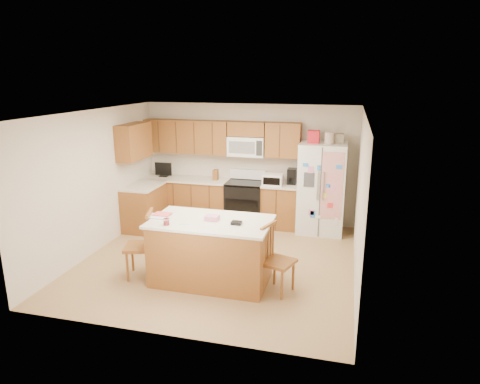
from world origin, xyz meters
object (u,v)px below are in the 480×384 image
(refrigerator, at_px, (322,187))
(island, at_px, (211,251))
(windsor_chair_left, at_px, (141,246))
(windsor_chair_right, at_px, (277,261))
(stove, at_px, (245,202))
(windsor_chair_back, at_px, (226,243))

(refrigerator, relative_size, island, 1.08)
(windsor_chair_left, relative_size, windsor_chair_right, 1.05)
(windsor_chair_left, bearing_deg, refrigerator, 46.76)
(stove, height_order, windsor_chair_left, stove)
(windsor_chair_left, relative_size, windsor_chair_back, 1.21)
(stove, height_order, windsor_chair_back, stove)
(windsor_chair_left, height_order, windsor_chair_right, windsor_chair_left)
(windsor_chair_back, height_order, windsor_chair_right, windsor_chair_right)
(stove, bearing_deg, windsor_chair_left, -109.55)
(windsor_chair_back, bearing_deg, island, -97.30)
(island, height_order, windsor_chair_back, island)
(windsor_chair_left, xyz_separation_m, windsor_chair_back, (1.18, 0.67, -0.09))
(windsor_chair_back, bearing_deg, windsor_chair_left, -150.29)
(refrigerator, relative_size, windsor_chair_right, 2.02)
(island, relative_size, windsor_chair_left, 1.78)
(refrigerator, height_order, windsor_chair_right, refrigerator)
(stove, xyz_separation_m, windsor_chair_left, (-0.99, -2.78, 0.03))
(refrigerator, bearing_deg, island, -119.07)
(stove, relative_size, refrigerator, 0.55)
(windsor_chair_left, bearing_deg, island, 5.59)
(island, relative_size, windsor_chair_right, 1.86)
(refrigerator, height_order, windsor_chair_left, refrigerator)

